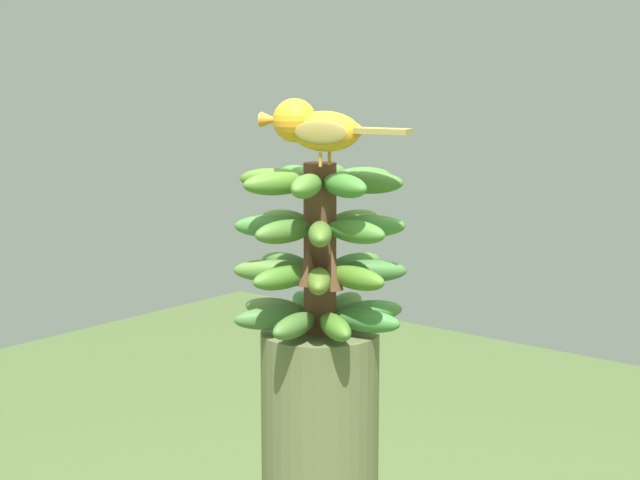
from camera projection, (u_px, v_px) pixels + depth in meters
The scene contains 2 objects.
banana_bunch at pixel (320, 249), 1.60m from camera, with size 0.27×0.27×0.26m.
perched_bird at pixel (313, 127), 1.53m from camera, with size 0.24×0.09×0.10m.
Camera 1 is at (-1.00, 1.22, 1.59)m, focal length 58.80 mm.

